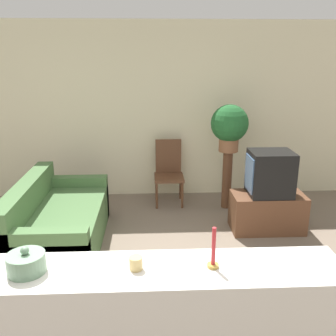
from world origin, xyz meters
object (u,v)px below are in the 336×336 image
at_px(television, 270,173).
at_px(potted_plant, 230,125).
at_px(wooden_chair, 169,170).
at_px(couch, 58,223).
at_px(decorative_bowl, 26,263).

relative_size(television, potted_plant, 0.84).
xyz_separation_m(television, potted_plant, (-0.38, 0.77, 0.47)).
bearing_deg(wooden_chair, couch, -135.70).
bearing_deg(potted_plant, couch, -154.13).
xyz_separation_m(couch, potted_plant, (2.23, 1.08, 0.96)).
height_order(television, potted_plant, potted_plant).
bearing_deg(television, wooden_chair, 139.61).
relative_size(couch, decorative_bowl, 8.04).
bearing_deg(decorative_bowl, potted_plant, 60.34).
distance_m(television, potted_plant, 0.98).
distance_m(couch, television, 2.67).
bearing_deg(decorative_bowl, couch, 100.20).
xyz_separation_m(couch, decorative_bowl, (0.39, -2.16, 0.77)).
bearing_deg(couch, decorative_bowl, -79.80).
bearing_deg(decorative_bowl, wooden_chair, 74.15).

